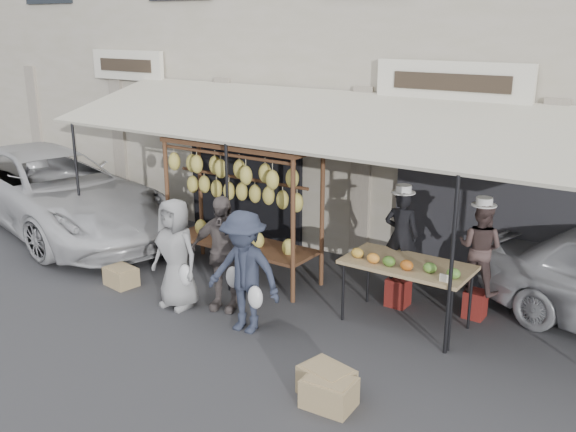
{
  "coord_description": "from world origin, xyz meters",
  "views": [
    {
      "loc": [
        4.98,
        -5.93,
        3.99
      ],
      "look_at": [
        -0.07,
        1.4,
        1.3
      ],
      "focal_mm": 40.0,
      "sensor_mm": 36.0,
      "label": 1
    }
  ],
  "objects_px": {
    "produce_table": "(406,266)",
    "crate_near_a": "(326,382)",
    "customer_left": "(176,254)",
    "customer_right": "(244,272)",
    "vendor_left": "(401,235)",
    "banana_rack": "(239,183)",
    "customer_mid": "(223,253)",
    "crate_near_b": "(329,393)",
    "crate_far": "(121,276)",
    "van": "(49,170)",
    "vendor_right": "(480,248)"
  },
  "relations": [
    {
      "from": "van",
      "to": "vendor_left",
      "type": "bearing_deg",
      "value": -73.59
    },
    {
      "from": "vendor_right",
      "to": "crate_far",
      "type": "height_order",
      "value": "vendor_right"
    },
    {
      "from": "customer_left",
      "to": "crate_near_b",
      "type": "xyz_separation_m",
      "value": [
        3.16,
        -0.96,
        -0.65
      ]
    },
    {
      "from": "banana_rack",
      "to": "crate_near_b",
      "type": "height_order",
      "value": "banana_rack"
    },
    {
      "from": "vendor_right",
      "to": "customer_left",
      "type": "relative_size",
      "value": 0.79
    },
    {
      "from": "banana_rack",
      "to": "customer_left",
      "type": "distance_m",
      "value": 1.6
    },
    {
      "from": "customer_left",
      "to": "van",
      "type": "xyz_separation_m",
      "value": [
        -5.09,
        1.6,
        0.29
      ]
    },
    {
      "from": "vendor_left",
      "to": "produce_table",
      "type": "bearing_deg",
      "value": 107.87
    },
    {
      "from": "vendor_left",
      "to": "customer_left",
      "type": "xyz_separation_m",
      "value": [
        -2.65,
        -1.84,
        -0.27
      ]
    },
    {
      "from": "customer_mid",
      "to": "customer_right",
      "type": "bearing_deg",
      "value": -44.48
    },
    {
      "from": "crate_far",
      "to": "produce_table",
      "type": "bearing_deg",
      "value": 16.12
    },
    {
      "from": "customer_right",
      "to": "crate_far",
      "type": "relative_size",
      "value": 3.41
    },
    {
      "from": "vendor_right",
      "to": "customer_right",
      "type": "relative_size",
      "value": 0.76
    },
    {
      "from": "vendor_left",
      "to": "crate_far",
      "type": "distance_m",
      "value": 4.42
    },
    {
      "from": "crate_near_a",
      "to": "customer_mid",
      "type": "bearing_deg",
      "value": 155.16
    },
    {
      "from": "customer_left",
      "to": "crate_near_b",
      "type": "height_order",
      "value": "customer_left"
    },
    {
      "from": "banana_rack",
      "to": "crate_near_a",
      "type": "relative_size",
      "value": 4.66
    },
    {
      "from": "banana_rack",
      "to": "customer_right",
      "type": "height_order",
      "value": "banana_rack"
    },
    {
      "from": "crate_near_b",
      "to": "crate_far",
      "type": "height_order",
      "value": "crate_near_b"
    },
    {
      "from": "produce_table",
      "to": "vendor_left",
      "type": "relative_size",
      "value": 1.28
    },
    {
      "from": "vendor_right",
      "to": "customer_mid",
      "type": "relative_size",
      "value": 0.76
    },
    {
      "from": "banana_rack",
      "to": "van",
      "type": "height_order",
      "value": "banana_rack"
    },
    {
      "from": "vendor_left",
      "to": "customer_right",
      "type": "bearing_deg",
      "value": 40.49
    },
    {
      "from": "vendor_left",
      "to": "customer_left",
      "type": "height_order",
      "value": "vendor_left"
    },
    {
      "from": "produce_table",
      "to": "vendor_right",
      "type": "height_order",
      "value": "vendor_right"
    },
    {
      "from": "customer_mid",
      "to": "van",
      "type": "distance_m",
      "value": 5.84
    },
    {
      "from": "van",
      "to": "customer_left",
      "type": "bearing_deg",
      "value": -92.79
    },
    {
      "from": "vendor_right",
      "to": "crate_far",
      "type": "bearing_deg",
      "value": 25.19
    },
    {
      "from": "produce_table",
      "to": "van",
      "type": "distance_m",
      "value": 8.09
    },
    {
      "from": "produce_table",
      "to": "crate_near_a",
      "type": "relative_size",
      "value": 3.05
    },
    {
      "from": "customer_right",
      "to": "crate_near_b",
      "type": "distance_m",
      "value": 2.19
    },
    {
      "from": "customer_left",
      "to": "vendor_left",
      "type": "bearing_deg",
      "value": 35.08
    },
    {
      "from": "customer_left",
      "to": "crate_near_b",
      "type": "distance_m",
      "value": 3.37
    },
    {
      "from": "vendor_left",
      "to": "customer_right",
      "type": "height_order",
      "value": "vendor_left"
    },
    {
      "from": "produce_table",
      "to": "crate_far",
      "type": "xyz_separation_m",
      "value": [
        -4.27,
        -1.23,
        -0.72
      ]
    },
    {
      "from": "customer_left",
      "to": "crate_near_a",
      "type": "bearing_deg",
      "value": -14.44
    },
    {
      "from": "customer_right",
      "to": "van",
      "type": "bearing_deg",
      "value": 159.91
    },
    {
      "from": "customer_mid",
      "to": "crate_near_b",
      "type": "bearing_deg",
      "value": -42.56
    },
    {
      "from": "customer_left",
      "to": "customer_right",
      "type": "bearing_deg",
      "value": -1.97
    },
    {
      "from": "crate_near_b",
      "to": "customer_mid",
      "type": "bearing_deg",
      "value": 153.29
    },
    {
      "from": "vendor_left",
      "to": "crate_near_b",
      "type": "relative_size",
      "value": 2.44
    },
    {
      "from": "crate_near_a",
      "to": "crate_far",
      "type": "bearing_deg",
      "value": 168.87
    },
    {
      "from": "customer_right",
      "to": "produce_table",
      "type": "bearing_deg",
      "value": 32.47
    },
    {
      "from": "vendor_left",
      "to": "crate_near_a",
      "type": "distance_m",
      "value": 2.82
    },
    {
      "from": "banana_rack",
      "to": "produce_table",
      "type": "relative_size",
      "value": 1.53
    },
    {
      "from": "customer_mid",
      "to": "crate_near_b",
      "type": "distance_m",
      "value": 2.94
    },
    {
      "from": "customer_left",
      "to": "customer_right",
      "type": "relative_size",
      "value": 0.97
    },
    {
      "from": "customer_left",
      "to": "crate_near_b",
      "type": "relative_size",
      "value": 2.99
    },
    {
      "from": "vendor_right",
      "to": "crate_near_a",
      "type": "distance_m",
      "value": 3.09
    },
    {
      "from": "customer_left",
      "to": "customer_right",
      "type": "xyz_separation_m",
      "value": [
        1.29,
        -0.05,
        0.02
      ]
    }
  ]
}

